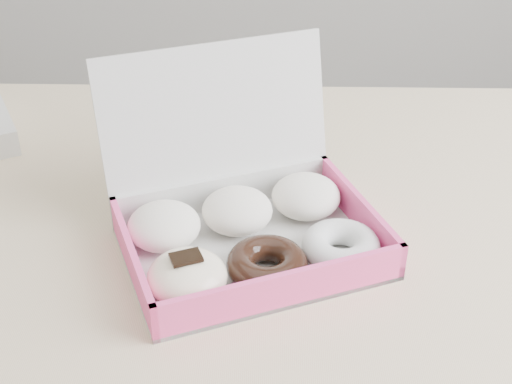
{
  "coord_description": "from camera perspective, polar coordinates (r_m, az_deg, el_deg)",
  "views": [
    {
      "loc": [
        0.09,
        -0.74,
        1.26
      ],
      "look_at": [
        0.08,
        -0.05,
        0.82
      ],
      "focal_mm": 50.0,
      "sensor_mm": 36.0,
      "label": 1
    }
  ],
  "objects": [
    {
      "name": "donut_box",
      "position": [
        0.83,
        -0.98,
        -2.51
      ],
      "size": [
        0.36,
        0.34,
        0.21
      ],
      "rotation": [
        0.0,
        0.0,
        0.38
      ],
      "color": "silver",
      "rests_on": "table"
    },
    {
      "name": "table",
      "position": [
        0.95,
        -4.62,
        -5.91
      ],
      "size": [
        1.2,
        0.8,
        0.75
      ],
      "color": "#D1AD89",
      "rests_on": "ground"
    }
  ]
}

